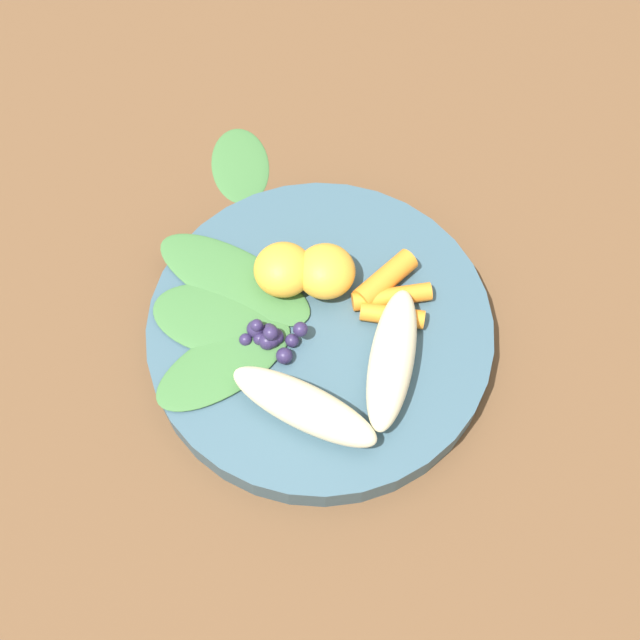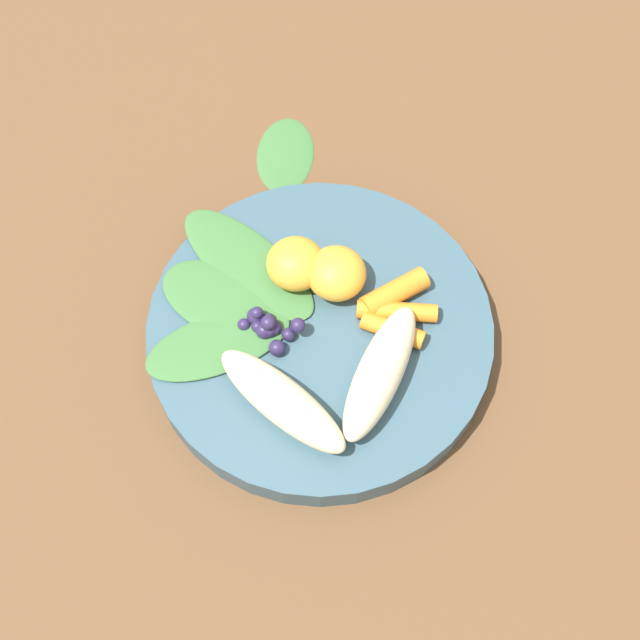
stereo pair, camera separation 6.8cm
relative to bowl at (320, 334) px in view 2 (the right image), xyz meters
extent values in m
plane|color=brown|center=(0.00, 0.00, -0.01)|extent=(2.40, 2.40, 0.00)
cylinder|color=#385666|center=(0.00, 0.00, 0.00)|extent=(0.27, 0.27, 0.03)
ellipsoid|color=beige|center=(-0.06, -0.02, 0.03)|extent=(0.11, 0.11, 0.03)
ellipsoid|color=beige|center=(-0.05, 0.05, 0.03)|extent=(0.12, 0.08, 0.03)
ellipsoid|color=#F4A833|center=(0.05, 0.00, 0.03)|extent=(0.05, 0.05, 0.04)
ellipsoid|color=#F4A833|center=(0.03, -0.03, 0.03)|extent=(0.05, 0.05, 0.04)
cylinder|color=orange|center=(-0.03, -0.05, 0.02)|extent=(0.05, 0.05, 0.01)
cylinder|color=orange|center=(-0.01, -0.06, 0.02)|extent=(0.04, 0.06, 0.01)
cylinder|color=orange|center=(0.00, -0.06, 0.02)|extent=(0.03, 0.06, 0.02)
sphere|color=#2D234C|center=(0.00, 0.03, 0.02)|extent=(0.01, 0.01, 0.01)
sphere|color=#2D234C|center=(0.01, 0.04, 0.02)|extent=(0.01, 0.01, 0.01)
sphere|color=#2D234C|center=(0.01, 0.04, 0.02)|extent=(0.01, 0.01, 0.01)
sphere|color=#2D234C|center=(0.01, 0.04, 0.02)|extent=(0.01, 0.01, 0.01)
sphere|color=#2D234C|center=(0.02, 0.04, 0.02)|extent=(0.01, 0.01, 0.01)
sphere|color=#2D234C|center=(0.02, 0.06, 0.02)|extent=(0.01, 0.01, 0.01)
sphere|color=#2D234C|center=(-0.01, 0.04, 0.02)|extent=(0.01, 0.01, 0.01)
sphere|color=#2D234C|center=(0.02, 0.05, 0.02)|extent=(0.01, 0.01, 0.01)
sphere|color=#2D234C|center=(0.02, 0.04, 0.02)|extent=(0.01, 0.01, 0.01)
sphere|color=#2D234C|center=(0.00, 0.02, 0.03)|extent=(0.01, 0.01, 0.01)
sphere|color=#2D234C|center=(0.02, 0.04, 0.03)|extent=(0.01, 0.01, 0.01)
sphere|color=#2D234C|center=(0.01, 0.04, 0.03)|extent=(0.01, 0.01, 0.01)
sphere|color=#2D234C|center=(0.01, 0.04, 0.02)|extent=(0.01, 0.01, 0.01)
ellipsoid|color=#3D7038|center=(0.07, 0.03, 0.02)|extent=(0.15, 0.10, 0.01)
ellipsoid|color=#3D7038|center=(0.05, 0.06, 0.02)|extent=(0.12, 0.11, 0.01)
ellipsoid|color=#3D7038|center=(0.02, 0.08, 0.02)|extent=(0.05, 0.12, 0.01)
ellipsoid|color=#3D7038|center=(0.18, -0.04, -0.01)|extent=(0.10, 0.08, 0.01)
camera|label=1|loc=(-0.25, 0.18, 0.63)|focal=49.29mm
camera|label=2|loc=(-0.28, 0.12, 0.63)|focal=49.29mm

